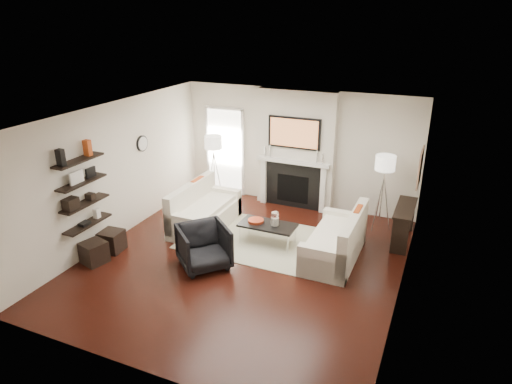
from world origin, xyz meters
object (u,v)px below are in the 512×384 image
at_px(loveseat_right_base, 334,248).
at_px(lamp_left_shade, 213,142).
at_px(coffee_table, 268,225).
at_px(armchair, 204,245).
at_px(loveseat_left_base, 206,218).
at_px(ottoman_near, 112,241).
at_px(lamp_right_shade, 385,163).

xyz_separation_m(loveseat_right_base, lamp_left_shade, (-3.33, 1.59, 1.24)).
height_order(coffee_table, armchair, armchair).
height_order(loveseat_left_base, armchair, armchair).
distance_m(loveseat_left_base, armchair, 1.62).
bearing_deg(lamp_left_shade, ottoman_near, -101.69).
xyz_separation_m(coffee_table, ottoman_near, (-2.62, -1.44, -0.20)).
bearing_deg(ottoman_near, coffee_table, 28.80).
xyz_separation_m(loveseat_right_base, coffee_table, (-1.33, 0.03, 0.19)).
bearing_deg(coffee_table, lamp_left_shade, 142.16).
bearing_deg(loveseat_left_base, loveseat_right_base, -4.06).
height_order(lamp_left_shade, lamp_right_shade, same).
bearing_deg(loveseat_right_base, coffee_table, 178.55).
distance_m(loveseat_right_base, lamp_right_shade, 2.10).
bearing_deg(coffee_table, armchair, -119.83).
bearing_deg(ottoman_near, armchair, 5.84).
bearing_deg(lamp_right_shade, loveseat_left_base, -157.49).
height_order(loveseat_left_base, lamp_left_shade, lamp_left_shade).
bearing_deg(loveseat_right_base, lamp_right_shade, 70.55).
bearing_deg(loveseat_right_base, lamp_left_shade, 154.53).
xyz_separation_m(loveseat_left_base, lamp_left_shade, (-0.52, 1.39, 1.24)).
distance_m(loveseat_right_base, ottoman_near, 4.20).
relative_size(loveseat_right_base, ottoman_near, 4.50).
bearing_deg(armchair, lamp_right_shade, -0.44).
relative_size(armchair, ottoman_near, 2.13).
bearing_deg(lamp_right_shade, coffee_table, -140.45).
height_order(loveseat_left_base, coffee_table, same).
relative_size(loveseat_left_base, loveseat_right_base, 1.00).
bearing_deg(lamp_right_shade, lamp_left_shade, -179.80).
bearing_deg(armchair, loveseat_left_base, 71.03).
height_order(loveseat_left_base, lamp_right_shade, lamp_right_shade).
relative_size(lamp_left_shade, lamp_right_shade, 1.00).
distance_m(armchair, lamp_right_shade, 3.97).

